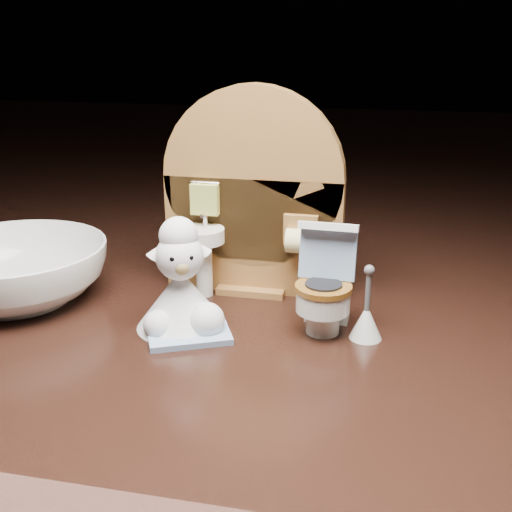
% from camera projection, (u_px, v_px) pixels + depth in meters
% --- Properties ---
extents(backdrop_panel, '(0.13, 0.05, 0.15)m').
position_uv_depth(backdrop_panel, '(252.00, 205.00, 0.46)').
color(backdrop_panel, olive).
rests_on(backdrop_panel, ground).
extents(toy_toilet, '(0.04, 0.05, 0.07)m').
position_uv_depth(toy_toilet, '(326.00, 291.00, 0.41)').
color(toy_toilet, white).
rests_on(toy_toilet, ground).
extents(bath_mat, '(0.06, 0.06, 0.00)m').
position_uv_depth(bath_mat, '(188.00, 332.00, 0.41)').
color(bath_mat, '#83A0C8').
rests_on(bath_mat, ground).
extents(toilet_brush, '(0.02, 0.02, 0.05)m').
position_uv_depth(toilet_brush, '(366.00, 319.00, 0.40)').
color(toilet_brush, white).
rests_on(toilet_brush, ground).
extents(plush_lamb, '(0.06, 0.06, 0.08)m').
position_uv_depth(plush_lamb, '(181.00, 290.00, 0.41)').
color(plush_lamb, white).
rests_on(plush_lamb, ground).
extents(ceramic_bowl, '(0.17, 0.17, 0.04)m').
position_uv_depth(ceramic_bowl, '(15.00, 273.00, 0.46)').
color(ceramic_bowl, white).
rests_on(ceramic_bowl, ground).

